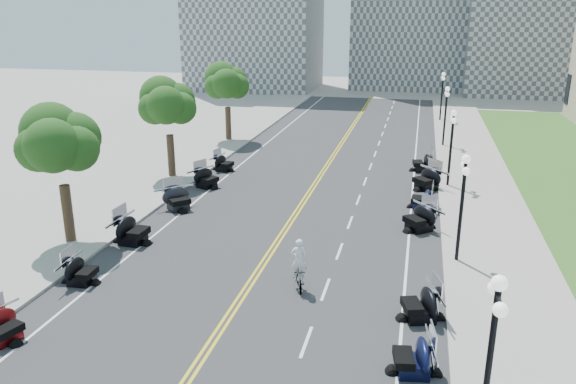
# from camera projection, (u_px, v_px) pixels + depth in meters

# --- Properties ---
(ground) EXTENTS (160.00, 160.00, 0.00)m
(ground) POSITION_uv_depth(u_px,v_px,m) (252.00, 281.00, 23.97)
(ground) COLOR gray
(road) EXTENTS (16.00, 90.00, 0.01)m
(road) POSITION_uv_depth(u_px,v_px,m) (301.00, 206.00, 33.23)
(road) COLOR #333335
(road) RESTS_ON ground
(centerline_yellow_a) EXTENTS (0.12, 90.00, 0.00)m
(centerline_yellow_a) POSITION_uv_depth(u_px,v_px,m) (299.00, 206.00, 33.25)
(centerline_yellow_a) COLOR yellow
(centerline_yellow_a) RESTS_ON road
(centerline_yellow_b) EXTENTS (0.12, 90.00, 0.00)m
(centerline_yellow_b) POSITION_uv_depth(u_px,v_px,m) (303.00, 206.00, 33.20)
(centerline_yellow_b) COLOR yellow
(centerline_yellow_b) RESTS_ON road
(edge_line_north) EXTENTS (0.12, 90.00, 0.00)m
(edge_line_north) POSITION_uv_depth(u_px,v_px,m) (411.00, 215.00, 31.83)
(edge_line_north) COLOR white
(edge_line_north) RESTS_ON road
(edge_line_south) EXTENTS (0.12, 90.00, 0.00)m
(edge_line_south) POSITION_uv_depth(u_px,v_px,m) (199.00, 198.00, 34.63)
(edge_line_south) COLOR white
(edge_line_south) RESTS_ON road
(lane_dash_5) EXTENTS (0.12, 2.00, 0.00)m
(lane_dash_5) POSITION_uv_depth(u_px,v_px,m) (306.00, 342.00, 19.56)
(lane_dash_5) COLOR white
(lane_dash_5) RESTS_ON road
(lane_dash_6) EXTENTS (0.12, 2.00, 0.00)m
(lane_dash_6) POSITION_uv_depth(u_px,v_px,m) (325.00, 289.00, 23.26)
(lane_dash_6) COLOR white
(lane_dash_6) RESTS_ON road
(lane_dash_7) EXTENTS (0.12, 2.00, 0.00)m
(lane_dash_7) POSITION_uv_depth(u_px,v_px,m) (339.00, 251.00, 26.97)
(lane_dash_7) COLOR white
(lane_dash_7) RESTS_ON road
(lane_dash_8) EXTENTS (0.12, 2.00, 0.00)m
(lane_dash_8) POSITION_uv_depth(u_px,v_px,m) (350.00, 222.00, 30.67)
(lane_dash_8) COLOR white
(lane_dash_8) RESTS_ON road
(lane_dash_9) EXTENTS (0.12, 2.00, 0.00)m
(lane_dash_9) POSITION_uv_depth(u_px,v_px,m) (358.00, 200.00, 34.38)
(lane_dash_9) COLOR white
(lane_dash_9) RESTS_ON road
(lane_dash_10) EXTENTS (0.12, 2.00, 0.00)m
(lane_dash_10) POSITION_uv_depth(u_px,v_px,m) (365.00, 181.00, 38.09)
(lane_dash_10) COLOR white
(lane_dash_10) RESTS_ON road
(lane_dash_11) EXTENTS (0.12, 2.00, 0.00)m
(lane_dash_11) POSITION_uv_depth(u_px,v_px,m) (371.00, 166.00, 41.79)
(lane_dash_11) COLOR white
(lane_dash_11) RESTS_ON road
(lane_dash_12) EXTENTS (0.12, 2.00, 0.00)m
(lane_dash_12) POSITION_uv_depth(u_px,v_px,m) (375.00, 154.00, 45.50)
(lane_dash_12) COLOR white
(lane_dash_12) RESTS_ON road
(lane_dash_13) EXTENTS (0.12, 2.00, 0.00)m
(lane_dash_13) POSITION_uv_depth(u_px,v_px,m) (379.00, 143.00, 49.21)
(lane_dash_13) COLOR white
(lane_dash_13) RESTS_ON road
(lane_dash_14) EXTENTS (0.12, 2.00, 0.00)m
(lane_dash_14) POSITION_uv_depth(u_px,v_px,m) (382.00, 134.00, 52.91)
(lane_dash_14) COLOR white
(lane_dash_14) RESTS_ON road
(lane_dash_15) EXTENTS (0.12, 2.00, 0.00)m
(lane_dash_15) POSITION_uv_depth(u_px,v_px,m) (385.00, 126.00, 56.62)
(lane_dash_15) COLOR white
(lane_dash_15) RESTS_ON road
(lane_dash_16) EXTENTS (0.12, 2.00, 0.00)m
(lane_dash_16) POSITION_uv_depth(u_px,v_px,m) (388.00, 119.00, 60.32)
(lane_dash_16) COLOR white
(lane_dash_16) RESTS_ON road
(lane_dash_17) EXTENTS (0.12, 2.00, 0.00)m
(lane_dash_17) POSITION_uv_depth(u_px,v_px,m) (390.00, 113.00, 64.03)
(lane_dash_17) COLOR white
(lane_dash_17) RESTS_ON road
(lane_dash_18) EXTENTS (0.12, 2.00, 0.00)m
(lane_dash_18) POSITION_uv_depth(u_px,v_px,m) (392.00, 107.00, 67.74)
(lane_dash_18) COLOR white
(lane_dash_18) RESTS_ON road
(lane_dash_19) EXTENTS (0.12, 2.00, 0.00)m
(lane_dash_19) POSITION_uv_depth(u_px,v_px,m) (394.00, 102.00, 71.44)
(lane_dash_19) COLOR white
(lane_dash_19) RESTS_ON road
(sidewalk_north) EXTENTS (5.00, 90.00, 0.15)m
(sidewalk_north) POSITION_uv_depth(u_px,v_px,m) (487.00, 219.00, 30.91)
(sidewalk_north) COLOR #9E9991
(sidewalk_north) RESTS_ON ground
(sidewalk_south) EXTENTS (5.00, 90.00, 0.15)m
(sidewalk_south) POSITION_uv_depth(u_px,v_px,m) (139.00, 193.00, 35.51)
(sidewalk_south) COLOR #9E9991
(sidewalk_south) RESTS_ON ground
(distant_block_c) EXTENTS (20.00, 14.00, 22.00)m
(distant_block_c) POSITION_uv_depth(u_px,v_px,m) (544.00, 12.00, 76.01)
(distant_block_c) COLOR gray
(distant_block_c) RESTS_ON ground
(street_lamp_1) EXTENTS (0.50, 1.20, 4.90)m
(street_lamp_1) POSITION_uv_depth(u_px,v_px,m) (489.00, 367.00, 13.88)
(street_lamp_1) COLOR black
(street_lamp_1) RESTS_ON sidewalk_north
(street_lamp_2) EXTENTS (0.50, 1.20, 4.90)m
(street_lamp_2) POSITION_uv_depth(u_px,v_px,m) (461.00, 209.00, 24.99)
(street_lamp_2) COLOR black
(street_lamp_2) RESTS_ON sidewalk_north
(street_lamp_3) EXTENTS (0.50, 1.20, 4.90)m
(street_lamp_3) POSITION_uv_depth(u_px,v_px,m) (451.00, 148.00, 36.11)
(street_lamp_3) COLOR black
(street_lamp_3) RESTS_ON sidewalk_north
(street_lamp_4) EXTENTS (0.50, 1.20, 4.90)m
(street_lamp_4) POSITION_uv_depth(u_px,v_px,m) (445.00, 116.00, 47.23)
(street_lamp_4) COLOR black
(street_lamp_4) RESTS_ON sidewalk_north
(street_lamp_5) EXTENTS (0.50, 1.20, 4.90)m
(street_lamp_5) POSITION_uv_depth(u_px,v_px,m) (442.00, 97.00, 58.35)
(street_lamp_5) COLOR black
(street_lamp_5) RESTS_ON sidewalk_north
(tree_2) EXTENTS (4.80, 4.80, 9.20)m
(tree_2) POSITION_uv_depth(u_px,v_px,m) (60.00, 150.00, 26.56)
(tree_2) COLOR #235619
(tree_2) RESTS_ON sidewalk_south
(tree_3) EXTENTS (4.80, 4.80, 9.20)m
(tree_3) POSITION_uv_depth(u_px,v_px,m) (168.00, 109.00, 37.68)
(tree_3) COLOR #235619
(tree_3) RESTS_ON sidewalk_south
(tree_4) EXTENTS (4.80, 4.80, 9.20)m
(tree_4) POSITION_uv_depth(u_px,v_px,m) (227.00, 87.00, 48.80)
(tree_4) COLOR #235619
(tree_4) RESTS_ON sidewalk_south
(motorcycle_n_4) EXTENTS (2.20, 2.20, 1.35)m
(motorcycle_n_4) POSITION_uv_depth(u_px,v_px,m) (414.00, 355.00, 17.67)
(motorcycle_n_4) COLOR black
(motorcycle_n_4) RESTS_ON road
(motorcycle_n_5) EXTENTS (2.50, 2.50, 1.40)m
(motorcycle_n_5) POSITION_uv_depth(u_px,v_px,m) (421.00, 302.00, 20.81)
(motorcycle_n_5) COLOR black
(motorcycle_n_5) RESTS_ON road
(motorcycle_n_7) EXTENTS (3.01, 3.01, 1.50)m
(motorcycle_n_7) POSITION_uv_depth(u_px,v_px,m) (420.00, 217.00, 29.36)
(motorcycle_n_7) COLOR black
(motorcycle_n_7) RESTS_ON road
(motorcycle_n_8) EXTENTS (2.03, 2.03, 1.34)m
(motorcycle_n_8) POSITION_uv_depth(u_px,v_px,m) (422.00, 198.00, 32.65)
(motorcycle_n_8) COLOR black
(motorcycle_n_8) RESTS_ON road
(motorcycle_n_9) EXTENTS (3.16, 3.16, 1.56)m
(motorcycle_n_9) POSITION_uv_depth(u_px,v_px,m) (427.00, 178.00, 36.15)
(motorcycle_n_9) COLOR black
(motorcycle_n_9) RESTS_ON road
(motorcycle_n_10) EXTENTS (2.34, 2.34, 1.46)m
(motorcycle_n_10) POSITION_uv_depth(u_px,v_px,m) (423.00, 162.00, 40.32)
(motorcycle_n_10) COLOR black
(motorcycle_n_10) RESTS_ON road
(motorcycle_s_4) EXTENTS (2.25, 2.25, 1.26)m
(motorcycle_s_4) POSITION_uv_depth(u_px,v_px,m) (2.00, 325.00, 19.46)
(motorcycle_s_4) COLOR #590A0C
(motorcycle_s_4) RESTS_ON road
(motorcycle_s_5) EXTENTS (1.92, 1.92, 1.27)m
(motorcycle_s_5) POSITION_uv_depth(u_px,v_px,m) (81.00, 270.00, 23.61)
(motorcycle_s_5) COLOR black
(motorcycle_s_5) RESTS_ON road
(motorcycle_s_6) EXTENTS (2.30, 2.30, 1.54)m
(motorcycle_s_6) POSITION_uv_depth(u_px,v_px,m) (132.00, 229.00, 27.70)
(motorcycle_s_6) COLOR black
(motorcycle_s_6) RESTS_ON road
(motorcycle_s_7) EXTENTS (2.96, 2.96, 1.46)m
(motorcycle_s_7) POSITION_uv_depth(u_px,v_px,m) (178.00, 198.00, 32.47)
(motorcycle_s_7) COLOR black
(motorcycle_s_7) RESTS_ON road
(motorcycle_s_8) EXTENTS (2.70, 2.70, 1.42)m
(motorcycle_s_8) POSITION_uv_depth(u_px,v_px,m) (206.00, 177.00, 36.62)
(motorcycle_s_8) COLOR black
(motorcycle_s_8) RESTS_ON road
(motorcycle_s_9) EXTENTS (2.18, 2.18, 1.29)m
(motorcycle_s_9) POSITION_uv_depth(u_px,v_px,m) (224.00, 162.00, 40.47)
(motorcycle_s_9) COLOR black
(motorcycle_s_9) RESTS_ON road
(bicycle) EXTENTS (0.97, 1.69, 0.98)m
(bicycle) POSITION_uv_depth(u_px,v_px,m) (299.00, 278.00, 23.18)
(bicycle) COLOR #A51414
(bicycle) RESTS_ON road
(cyclist_rider) EXTENTS (0.69, 0.45, 1.88)m
(cyclist_rider) POSITION_uv_depth(u_px,v_px,m) (299.00, 246.00, 22.74)
(cyclist_rider) COLOR white
(cyclist_rider) RESTS_ON bicycle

